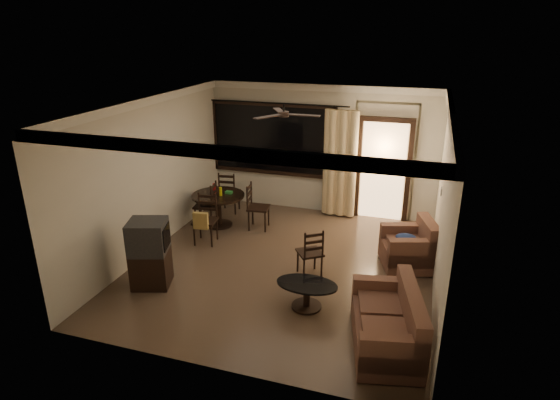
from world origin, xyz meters
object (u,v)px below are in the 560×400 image
(coffee_table, at_px, (307,291))
(tv_cabinet, at_px, (150,253))
(dining_table, at_px, (218,201))
(sofa, at_px, (390,325))
(dining_chair_west, at_px, (207,213))
(side_chair, at_px, (310,261))
(dining_chair_east, at_px, (258,215))
(armchair, at_px, (411,248))
(dining_chair_south, at_px, (205,228))
(dining_chair_north, at_px, (230,200))

(coffee_table, bearing_deg, tv_cabinet, -177.32)
(dining_table, relative_size, sofa, 0.67)
(dining_chair_west, height_order, side_chair, dining_chair_west)
(dining_chair_east, bearing_deg, side_chair, -143.49)
(armchair, bearing_deg, tv_cabinet, -171.81)
(sofa, relative_size, coffee_table, 1.78)
(sofa, bearing_deg, tv_cabinet, 161.23)
(side_chair, bearing_deg, dining_chair_south, -50.08)
(dining_chair_north, height_order, coffee_table, dining_chair_north)
(dining_chair_west, xyz_separation_m, dining_chair_south, (0.34, -0.74, 0.02))
(dining_chair_east, bearing_deg, coffee_table, -153.32)
(dining_table, distance_m, armchair, 3.95)
(coffee_table, bearing_deg, dining_chair_west, 140.16)
(dining_chair_north, distance_m, sofa, 5.37)
(dining_chair_east, relative_size, coffee_table, 1.04)
(dining_chair_west, distance_m, armchair, 4.17)
(sofa, height_order, coffee_table, sofa)
(sofa, relative_size, armchair, 1.56)
(dining_chair_north, bearing_deg, dining_chair_west, 74.22)
(dining_table, distance_m, dining_chair_north, 0.83)
(dining_table, height_order, dining_chair_north, dining_chair_north)
(dining_chair_east, relative_size, dining_chair_south, 1.00)
(dining_chair_west, relative_size, armchair, 0.91)
(dining_table, distance_m, coffee_table, 3.48)
(dining_chair_east, xyz_separation_m, dining_chair_north, (-0.93, 0.67, 0.00))
(armchair, height_order, coffee_table, armchair)
(dining_chair_east, bearing_deg, tv_cabinet, 154.61)
(dining_chair_north, bearing_deg, side_chair, 130.07)
(dining_chair_north, xyz_separation_m, armchair, (4.00, -1.41, 0.06))
(dining_table, relative_size, dining_chair_south, 1.15)
(sofa, bearing_deg, side_chair, 121.74)
(dining_chair_south, height_order, sofa, dining_chair_south)
(dining_chair_west, height_order, coffee_table, dining_chair_west)
(dining_table, height_order, dining_chair_west, dining_chair_west)
(dining_chair_east, xyz_separation_m, side_chair, (1.49, -1.56, -0.03))
(side_chair, bearing_deg, armchair, 172.78)
(dining_table, distance_m, tv_cabinet, 2.52)
(coffee_table, bearing_deg, sofa, -23.68)
(dining_table, xyz_separation_m, dining_chair_south, (0.11, -0.85, -0.23))
(dining_chair_west, relative_size, sofa, 0.58)
(dining_chair_east, distance_m, armchair, 3.16)
(armchair, height_order, side_chair, side_chair)
(dining_chair_west, xyz_separation_m, sofa, (4.00, -2.84, 0.04))
(dining_chair_south, bearing_deg, dining_chair_west, 107.31)
(tv_cabinet, distance_m, side_chair, 2.60)
(dining_chair_east, distance_m, dining_chair_north, 1.15)
(dining_chair_south, height_order, coffee_table, dining_chair_south)
(dining_chair_west, relative_size, dining_chair_north, 1.00)
(side_chair, bearing_deg, dining_table, -66.94)
(armchair, xyz_separation_m, side_chair, (-1.58, -0.83, -0.09))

